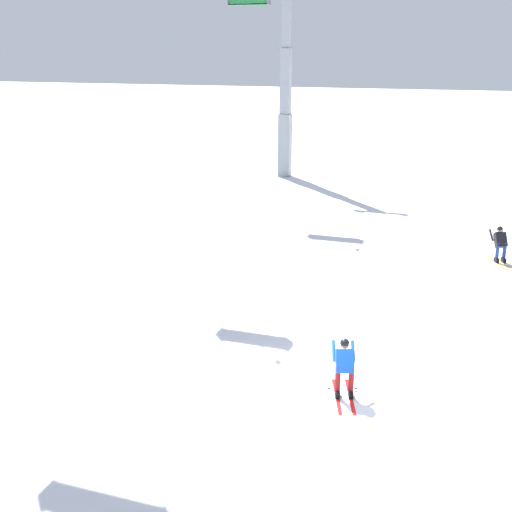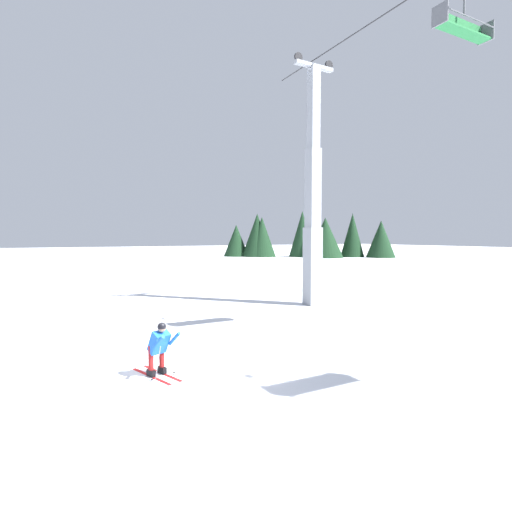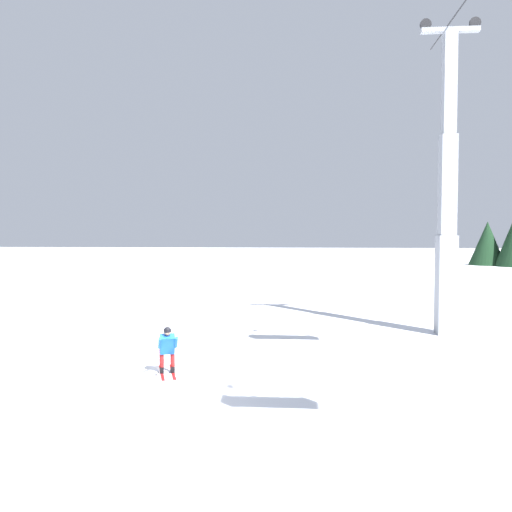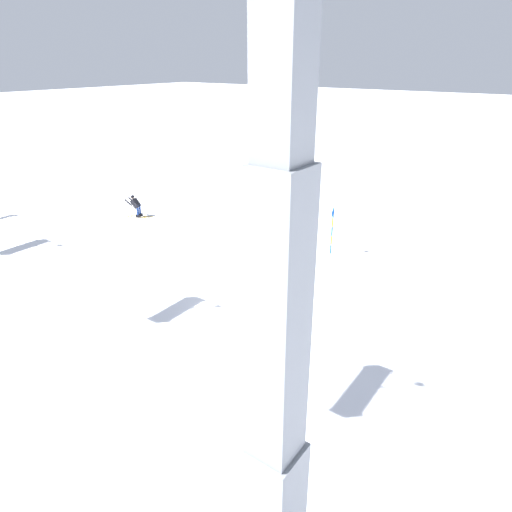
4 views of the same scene
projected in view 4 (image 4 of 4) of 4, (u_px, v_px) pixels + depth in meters
ground_plane at (265, 303)px, 17.99m from camera, size 260.00×260.00×0.00m
skier_carving_main at (269, 278)px, 18.31m from camera, size 1.73×1.00×1.50m
lift_tower_near at (277, 378)px, 5.78m from camera, size 0.74×2.33×12.53m
trail_marker_pole at (332, 230)px, 22.06m from camera, size 0.07×0.28×2.36m
skier_distant_uphill at (136, 205)px, 27.48m from camera, size 1.69×1.09×1.49m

